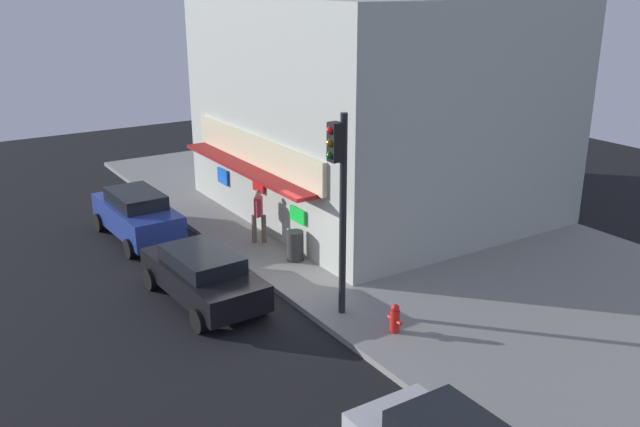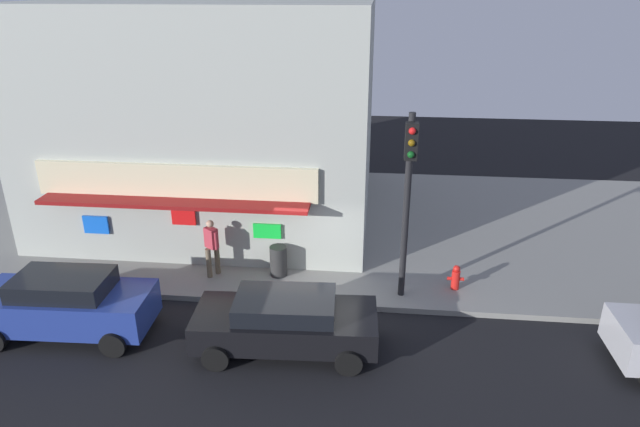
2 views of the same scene
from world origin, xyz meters
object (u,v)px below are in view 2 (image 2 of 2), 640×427
object	(u,v)px
potted_plant_by_window	(155,242)
traffic_light	(408,185)
potted_plant_by_doorway	(197,237)
parked_car_blue	(66,304)
parked_car_black	(286,321)
pedestrian	(212,246)
trash_can	(278,261)
fire_hydrant	(456,278)

from	to	relation	value
potted_plant_by_window	traffic_light	bearing A→B (deg)	-11.78
potted_plant_by_doorway	parked_car_blue	size ratio (longest dim) A/B	0.24
potted_plant_by_window	parked_car_black	world-z (taller)	parked_car_black
potted_plant_by_window	parked_car_black	bearing A→B (deg)	-40.10
traffic_light	pedestrian	distance (m)	6.12
trash_can	pedestrian	xyz separation A→B (m)	(-1.96, -0.21, 0.52)
trash_can	potted_plant_by_doorway	bearing A→B (deg)	160.02
pedestrian	potted_plant_by_doorway	bearing A→B (deg)	125.00
fire_hydrant	potted_plant_by_window	size ratio (longest dim) A/B	0.78
fire_hydrant	trash_can	distance (m)	5.23
pedestrian	parked_car_black	xyz separation A→B (m)	(2.72, -3.16, -0.38)
pedestrian	potted_plant_by_doorway	world-z (taller)	pedestrian
traffic_light	parked_car_blue	distance (m)	9.24
pedestrian	potted_plant_by_window	bearing A→B (deg)	156.17
traffic_light	trash_can	world-z (taller)	traffic_light
pedestrian	parked_car_black	distance (m)	4.19
traffic_light	potted_plant_by_doorway	bearing A→B (deg)	163.63
pedestrian	parked_car_blue	size ratio (longest dim) A/B	0.41
pedestrian	parked_car_blue	bearing A→B (deg)	-133.21
fire_hydrant	parked_car_black	bearing A→B (deg)	-145.21
traffic_light	potted_plant_by_doorway	distance (m)	7.28
fire_hydrant	pedestrian	bearing A→B (deg)	179.46
potted_plant_by_doorway	trash_can	bearing A→B (deg)	-19.98
trash_can	traffic_light	bearing A→B (deg)	-13.48
traffic_light	parked_car_black	size ratio (longest dim) A/B	1.16
potted_plant_by_window	potted_plant_by_doorway	bearing A→B (deg)	12.21
pedestrian	trash_can	bearing A→B (deg)	6.21
fire_hydrant	pedestrian	distance (m)	7.21
potted_plant_by_window	trash_can	bearing A→B (deg)	-10.24
fire_hydrant	parked_car_blue	world-z (taller)	parked_car_blue
fire_hydrant	potted_plant_by_window	xyz separation A→B (m)	(-9.35, 1.03, 0.17)
parked_car_blue	traffic_light	bearing A→B (deg)	15.91
parked_car_blue	potted_plant_by_doorway	bearing A→B (deg)	64.82
fire_hydrant	parked_car_blue	distance (m)	10.53
potted_plant_by_window	fire_hydrant	bearing A→B (deg)	-6.27
fire_hydrant	pedestrian	xyz separation A→B (m)	(-7.18, 0.07, 0.63)
pedestrian	parked_car_black	world-z (taller)	pedestrian
pedestrian	potted_plant_by_window	distance (m)	2.41
fire_hydrant	parked_car_blue	size ratio (longest dim) A/B	0.17
traffic_light	fire_hydrant	world-z (taller)	traffic_light
potted_plant_by_window	parked_car_blue	distance (m)	4.12
potted_plant_by_doorway	parked_car_black	world-z (taller)	parked_car_black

